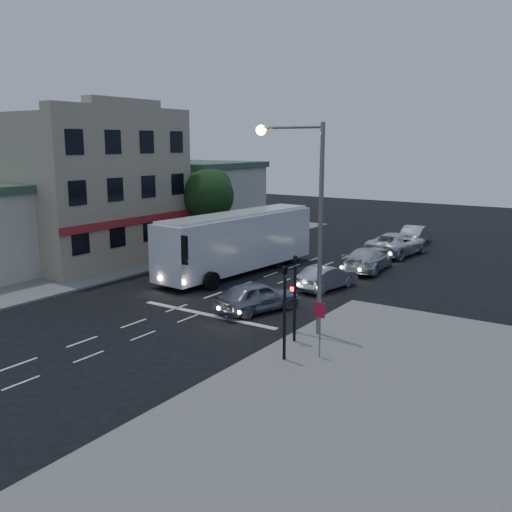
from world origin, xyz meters
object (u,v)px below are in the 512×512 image
Objects in this scene: car_sedan_b at (368,259)px; car_extra at (415,235)px; traffic_signal_side at (285,301)px; street_tree at (208,193)px; traffic_signal_main at (295,288)px; car_sedan_c at (397,244)px; car_suv at (257,297)px; streetlight at (307,204)px; car_sedan_a at (327,277)px; regulatory_sign at (320,320)px; tour_bus at (238,241)px.

car_extra is (-0.69, 11.71, 0.01)m from car_sedan_b.
traffic_signal_side is 0.66× the size of street_tree.
traffic_signal_main and traffic_signal_side have the same top height.
traffic_signal_side is (3.93, -23.03, 1.58)m from car_sedan_c.
traffic_signal_side is at bearing 150.28° from car_suv.
traffic_signal_side is 0.46× the size of streetlight.
car_sedan_b is at bearing 101.28° from streetlight.
car_extra reaches higher than car_sedan_b.
car_sedan_a is at bearing 108.51° from traffic_signal_main.
regulatory_sign is at bearing 125.67° from car_sedan_a.
car_sedan_c is (0.65, 18.03, 0.06)m from car_suv.
traffic_signal_main reaches higher than car_sedan_b.
car_suv is 1.10× the size of traffic_signal_main.
car_sedan_c reaches higher than car_sedan_b.
streetlight reaches higher than car_extra.
car_suv is 16.80m from street_tree.
streetlight is (2.73, -7.50, 5.04)m from car_sedan_a.
car_suv is at bearing 156.14° from streetlight.
streetlight is (2.97, -19.63, 4.90)m from car_sedan_c.
street_tree is (-15.81, 14.25, 2.08)m from traffic_signal_main.
car_sedan_a is at bearing -22.56° from street_tree.
street_tree reaches higher than car_suv.
regulatory_sign is at bearing 95.72° from car_extra.
car_suv is at bearing 91.85° from car_sedan_a.
car_sedan_b is 0.59× the size of streetlight.
streetlight is at bearing -39.51° from street_tree.
car_extra is 2.14× the size of regulatory_sign.
street_tree is (-17.51, 15.26, 2.90)m from regulatory_sign.
car_sedan_a is 9.56m from traffic_signal_main.
car_sedan_a is at bearing 97.27° from car_sedan_c.
tour_bus reaches higher than car_suv.
car_suv is 2.06× the size of regulatory_sign.
car_sedan_a is 1.02× the size of traffic_signal_main.
car_sedan_b is 11.73m from car_extra.
car_sedan_a is 0.47× the size of streetlight.
traffic_signal_side is at bearing 105.81° from car_sedan_c.
traffic_signal_side is (0.70, -1.98, 0.00)m from traffic_signal_main.
streetlight is at bearing 92.41° from car_extra.
tour_bus reaches higher than car_sedan_c.
traffic_signal_side is at bearing -44.50° from street_tree.
tour_bus is 15.51m from traffic_signal_side.
car_sedan_c is 1.27× the size of car_extra.
street_tree is at bearing -25.41° from car_suv.
car_sedan_b is 1.12× the size of car_extra.
traffic_signal_side is (3.69, -10.90, 1.73)m from car_sedan_a.
tour_bus is 18.00m from car_extra.
car_sedan_c is 14.77m from street_tree.
car_sedan_c is at bearing -74.22° from car_suv.
traffic_signal_side is 4.84m from streetlight.
streetlight reaches higher than traffic_signal_side.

